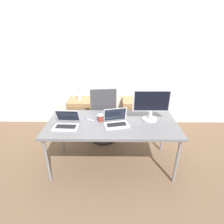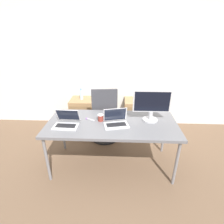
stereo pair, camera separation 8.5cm
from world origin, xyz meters
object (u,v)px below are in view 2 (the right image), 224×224
at_px(laptop_right, 67,122).
at_px(monitor, 152,105).
at_px(cabinet_left, 83,113).
at_px(coffee_cup_white, 111,114).
at_px(laptop_left, 116,121).
at_px(coffee_cup_brown, 101,118).
at_px(water_bottle, 81,94).
at_px(cabinet_right, 135,114).
at_px(office_chair, 105,120).

distance_m(laptop_right, monitor, 1.24).
bearing_deg(cabinet_left, coffee_cup_white, -56.51).
bearing_deg(laptop_left, cabinet_left, 121.17).
height_order(laptop_right, coffee_cup_white, laptop_right).
xyz_separation_m(cabinet_left, coffee_cup_brown, (0.53, -1.15, 0.49)).
distance_m(water_bottle, monitor, 1.70).
bearing_deg(laptop_left, monitor, 16.34).
xyz_separation_m(cabinet_right, coffee_cup_brown, (-0.63, -1.15, 0.49)).
relative_size(office_chair, cabinet_right, 1.67).
xyz_separation_m(laptop_left, coffee_cup_brown, (-0.23, 0.10, 0.00)).
height_order(laptop_left, laptop_right, laptop_left).
bearing_deg(water_bottle, cabinet_left, -90.00).
distance_m(laptop_left, laptop_right, 0.70).
height_order(water_bottle, laptop_left, laptop_left).
distance_m(water_bottle, coffee_cup_brown, 1.27).
distance_m(office_chair, cabinet_left, 0.73).
distance_m(cabinet_right, water_bottle, 1.24).
xyz_separation_m(laptop_right, monitor, (1.20, 0.20, 0.20)).
bearing_deg(laptop_right, monitor, 9.64).
bearing_deg(coffee_cup_brown, coffee_cup_white, 40.58).
bearing_deg(cabinet_left, coffee_cup_brown, -65.23).
relative_size(monitor, coffee_cup_brown, 5.41).
relative_size(cabinet_left, coffee_cup_white, 6.96).
distance_m(laptop_left, coffee_cup_brown, 0.25).
xyz_separation_m(cabinet_left, monitor, (1.27, -1.10, 0.69)).
xyz_separation_m(monitor, coffee_cup_brown, (-0.74, -0.05, -0.20)).
xyz_separation_m(coffee_cup_white, coffee_cup_brown, (-0.15, -0.13, 0.00)).
bearing_deg(coffee_cup_white, laptop_left, -70.60).
height_order(laptop_right, monitor, monitor).
height_order(cabinet_left, water_bottle, water_bottle).
relative_size(office_chair, coffee_cup_white, 11.65).
xyz_separation_m(cabinet_right, laptop_right, (-1.09, -1.31, 0.48)).
xyz_separation_m(cabinet_right, coffee_cup_white, (-0.48, -1.02, 0.49)).
xyz_separation_m(office_chair, laptop_right, (-0.46, -0.82, 0.39)).
distance_m(cabinet_left, cabinet_right, 1.16).
xyz_separation_m(office_chair, cabinet_right, (0.63, 0.49, -0.10)).
relative_size(office_chair, cabinet_left, 1.67).
relative_size(cabinet_right, water_bottle, 2.79).
xyz_separation_m(cabinet_right, monitor, (0.11, -1.10, 0.69)).
relative_size(laptop_right, coffee_cup_brown, 3.49).
distance_m(water_bottle, laptop_right, 1.31).
bearing_deg(office_chair, coffee_cup_brown, -89.72).
height_order(cabinet_left, coffee_cup_white, coffee_cup_white).
bearing_deg(cabinet_right, water_bottle, 179.89).
bearing_deg(office_chair, laptop_right, -119.67).
distance_m(monitor, coffee_cup_white, 0.63).
bearing_deg(monitor, office_chair, 140.42).
relative_size(cabinet_left, water_bottle, 2.79).
xyz_separation_m(office_chair, cabinet_left, (-0.53, 0.49, -0.10)).
height_order(water_bottle, coffee_cup_white, water_bottle).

